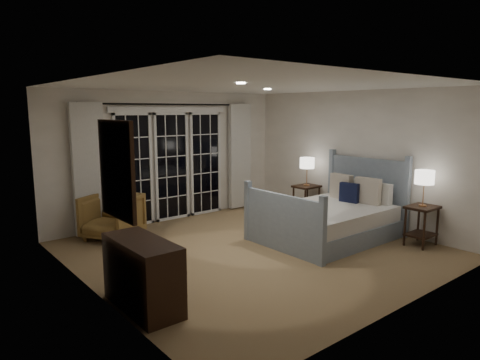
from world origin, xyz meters
TOP-DOWN VIEW (x-y plane):
  - floor at (0.00, 0.00)m, footprint 5.00×5.00m
  - ceiling at (0.00, 0.00)m, footprint 5.00×5.00m
  - wall_left at (-2.50, 0.00)m, footprint 0.02×5.00m
  - wall_right at (2.50, 0.00)m, footprint 0.02×5.00m
  - wall_back at (0.00, 2.50)m, footprint 5.00×0.02m
  - wall_front at (0.00, -2.50)m, footprint 5.00×0.02m
  - french_doors at (0.00, 2.46)m, footprint 2.50×0.04m
  - curtain_rod at (0.00, 2.40)m, footprint 3.50×0.03m
  - curtain_left at (-1.65, 2.38)m, footprint 0.55×0.10m
  - curtain_right at (1.65, 2.38)m, footprint 0.55×0.10m
  - downlight_a at (0.80, 0.60)m, footprint 0.12×0.12m
  - downlight_b at (-0.60, -0.40)m, footprint 0.12×0.12m
  - bed at (1.42, -0.31)m, footprint 2.21×1.59m
  - nightstand_left at (2.21, -1.51)m, footprint 0.49×0.40m
  - nightstand_right at (2.20, 0.92)m, footprint 0.49×0.40m
  - lamp_left at (2.21, -1.51)m, footprint 0.30×0.30m
  - lamp_right at (2.20, 0.92)m, footprint 0.29×0.29m
  - armchair at (-1.45, 1.96)m, footprint 1.13×1.13m
  - dresser at (-2.23, -0.71)m, footprint 0.46×1.09m
  - mirror at (-2.47, -0.71)m, footprint 0.05×0.85m

SIDE VIEW (x-z plane):
  - floor at x=0.00m, z-range 0.00..0.00m
  - bed at x=1.42m, z-range -0.32..0.97m
  - armchair at x=-1.45m, z-range 0.00..0.76m
  - dresser at x=-2.23m, z-range 0.00..0.77m
  - nightstand_right at x=2.20m, z-range 0.10..0.74m
  - nightstand_left at x=2.21m, z-range 0.10..0.75m
  - french_doors at x=0.00m, z-range -0.01..2.19m
  - lamp_right at x=2.20m, z-range 0.81..1.37m
  - lamp_left at x=2.21m, z-range 0.81..1.38m
  - curtain_left at x=-1.65m, z-range 0.02..2.27m
  - curtain_right at x=1.65m, z-range 0.02..2.27m
  - wall_left at x=-2.50m, z-range 0.00..2.50m
  - wall_right at x=2.50m, z-range 0.00..2.50m
  - wall_back at x=0.00m, z-range 0.00..2.50m
  - wall_front at x=0.00m, z-range 0.00..2.50m
  - mirror at x=-2.47m, z-range 1.05..2.05m
  - curtain_rod at x=0.00m, z-range 2.23..2.27m
  - downlight_a at x=0.80m, z-range 2.48..2.50m
  - downlight_b at x=-0.60m, z-range 2.48..2.50m
  - ceiling at x=0.00m, z-range 2.50..2.50m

